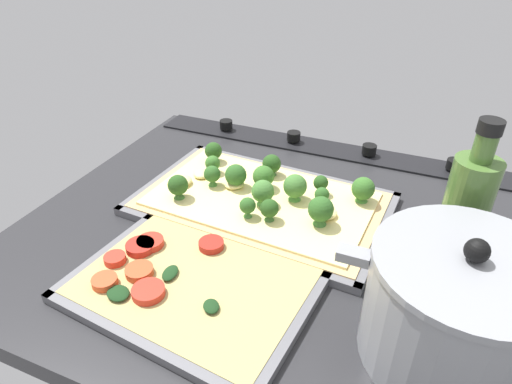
% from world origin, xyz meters
% --- Properties ---
extents(ground_plane, '(0.79, 0.66, 0.03)m').
position_xyz_m(ground_plane, '(0.00, 0.00, -0.01)').
color(ground_plane, '#28282B').
extents(stove_control_panel, '(0.76, 0.07, 0.03)m').
position_xyz_m(stove_control_panel, '(0.00, -0.29, 0.01)').
color(stove_control_panel, black).
rests_on(stove_control_panel, ground_plane).
extents(baking_tray_front, '(0.42, 0.28, 0.01)m').
position_xyz_m(baking_tray_front, '(0.05, -0.05, 0.00)').
color(baking_tray_front, slate).
rests_on(baking_tray_front, ground_plane).
extents(broccoli_pizza, '(0.39, 0.25, 0.06)m').
position_xyz_m(broccoli_pizza, '(0.05, -0.05, 0.02)').
color(broccoli_pizza, tan).
rests_on(broccoli_pizza, baking_tray_front).
extents(baking_tray_back, '(0.33, 0.29, 0.01)m').
position_xyz_m(baking_tray_back, '(0.06, 0.14, 0.00)').
color(baking_tray_back, slate).
rests_on(baking_tray_back, ground_plane).
extents(veggie_pizza_back, '(0.30, 0.27, 0.02)m').
position_xyz_m(veggie_pizza_back, '(0.07, 0.15, 0.01)').
color(veggie_pizza_back, tan).
rests_on(veggie_pizza_back, baking_tray_back).
extents(cooking_pot, '(0.26, 0.19, 0.16)m').
position_xyz_m(cooking_pot, '(-0.24, 0.14, 0.07)').
color(cooking_pot, gray).
rests_on(cooking_pot, ground_plane).
extents(oil_bottle, '(0.06, 0.06, 0.22)m').
position_xyz_m(oil_bottle, '(-0.24, -0.01, 0.09)').
color(oil_bottle, '#476B2D').
rests_on(oil_bottle, ground_plane).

